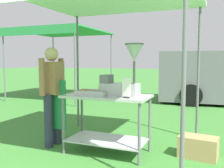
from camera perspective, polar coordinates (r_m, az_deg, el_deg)
name	(u,v)px	position (r m, az deg, el deg)	size (l,w,h in m)	color
ground_plane	(169,104)	(8.46, 12.65, -4.39)	(70.00, 70.00, 0.00)	#3D7F33
stall_canopy	(109,1)	(3.96, -0.58, 18.10)	(2.62, 2.40, 2.37)	slate
donut_cart	(107,112)	(3.85, -1.13, -6.26)	(1.27, 0.67, 0.88)	#B7B7BC
donut_tray	(92,93)	(3.82, -4.44, -2.09)	(0.48, 0.29, 0.07)	#B7B7BC
donut_fryer	(124,76)	(3.73, 2.61, 1.81)	(0.63, 0.28, 0.76)	#B7B7BC
menu_sign	(126,89)	(3.50, 3.26, -1.17)	(0.13, 0.05, 0.28)	black
vendor	(53,91)	(4.25, -13.16, -1.55)	(0.46, 0.54, 1.61)	#2D3347
supply_crate	(198,147)	(3.98, 18.71, -13.22)	(0.57, 0.38, 0.31)	tan
neighbour_tent	(61,33)	(9.72, -11.40, 11.14)	(2.98, 3.08, 2.49)	slate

